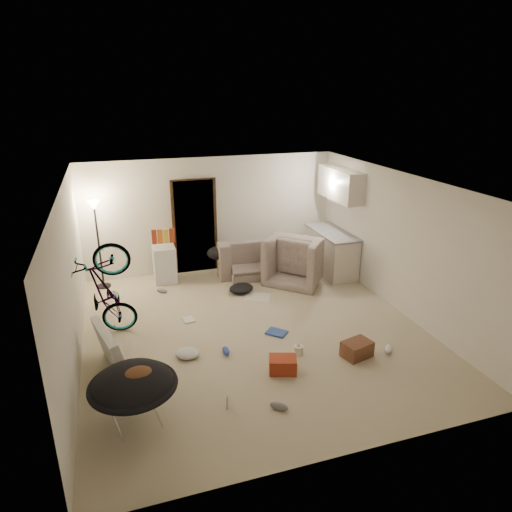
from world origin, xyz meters
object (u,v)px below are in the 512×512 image
object	(u,v)px
sofa	(262,259)
drink_case_a	(357,349)
floor_lamp	(96,226)
bicycle	(109,311)
kitchen_counter	(331,252)
tv_box	(111,350)
drink_case_b	(283,365)
saucer_chair	(134,392)
juicer	(299,349)
mini_fridge	(165,264)
armchair	(299,262)

from	to	relation	value
sofa	drink_case_a	world-z (taller)	sofa
floor_lamp	sofa	xyz separation A→B (m)	(3.38, -0.20, -1.01)
drink_case_a	bicycle	bearing A→B (deg)	138.45
floor_lamp	sofa	distance (m)	3.53
kitchen_counter	tv_box	bearing A→B (deg)	-152.17
tv_box	drink_case_b	size ratio (longest dim) A/B	2.68
saucer_chair	drink_case_b	xyz separation A→B (m)	(2.08, 0.46, -0.33)
sofa	juicer	distance (m)	3.44
floor_lamp	bicycle	xyz separation A→B (m)	(0.10, -2.10, -0.87)
floor_lamp	drink_case_a	xyz separation A→B (m)	(3.65, -3.91, -1.18)
kitchen_counter	tv_box	world-z (taller)	kitchen_counter
sofa	tv_box	bearing A→B (deg)	45.38
bicycle	drink_case_b	size ratio (longest dim) A/B	4.33
bicycle	drink_case_a	world-z (taller)	bicycle
sofa	drink_case_a	distance (m)	3.72
kitchen_counter	drink_case_b	xyz separation A→B (m)	(-2.40, -3.29, -0.33)
sofa	floor_lamp	bearing A→B (deg)	0.04
floor_lamp	mini_fridge	bearing A→B (deg)	-4.56
sofa	saucer_chair	bearing A→B (deg)	57.55
floor_lamp	kitchen_counter	size ratio (longest dim) A/B	1.21
saucer_chair	drink_case_a	bearing A→B (deg)	8.34
kitchen_counter	armchair	xyz separation A→B (m)	(-0.84, -0.19, -0.07)
armchair	saucer_chair	bearing A→B (deg)	87.19
armchair	tv_box	bearing A→B (deg)	73.61
drink_case_a	tv_box	bearing A→B (deg)	153.35
drink_case_a	juicer	bearing A→B (deg)	144.24
saucer_chair	tv_box	world-z (taller)	saucer_chair
floor_lamp	saucer_chair	world-z (taller)	floor_lamp
drink_case_a	saucer_chair	bearing A→B (deg)	173.78
sofa	juicer	xyz separation A→B (m)	(-0.55, -3.39, -0.21)
bicycle	saucer_chair	world-z (taller)	bicycle
mini_fridge	drink_case_a	xyz separation A→B (m)	(2.40, -3.81, -0.26)
mini_fridge	juicer	world-z (taller)	mini_fridge
sofa	drink_case_b	distance (m)	3.86
armchair	tv_box	distance (m)	4.53
bicycle	drink_case_b	bearing A→B (deg)	-121.79
bicycle	armchair	bearing A→B (deg)	-65.62
sofa	tv_box	world-z (taller)	tv_box
armchair	drink_case_b	world-z (taller)	armchair
tv_box	drink_case_a	xyz separation A→B (m)	(3.55, -0.76, -0.22)
sofa	bicycle	xyz separation A→B (m)	(-3.28, -1.90, 0.15)
bicycle	drink_case_a	size ratio (longest dim) A/B	3.89
floor_lamp	tv_box	xyz separation A→B (m)	(0.10, -3.15, -0.96)
floor_lamp	drink_case_b	bearing A→B (deg)	-58.29
kitchen_counter	armchair	distance (m)	0.86
tv_box	drink_case_a	bearing A→B (deg)	-26.80
juicer	saucer_chair	bearing A→B (deg)	-162.03
tv_box	mini_fridge	bearing A→B (deg)	54.54
mini_fridge	saucer_chair	distance (m)	4.39
armchair	drink_case_b	size ratio (longest dim) A/B	2.93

